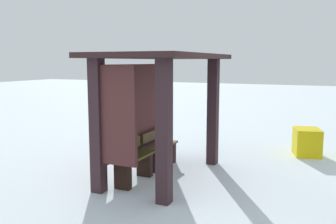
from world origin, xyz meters
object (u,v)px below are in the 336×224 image
bus_shelter (153,91)px  grit_bin (307,142)px  bench_center_inside (159,150)px  bench_left_inside (133,163)px

bus_shelter → grit_bin: bus_shelter is taller
bus_shelter → bench_center_inside: bearing=15.1°
bench_left_inside → bench_center_inside: (1.09, 0.00, -0.01)m
bench_center_inside → grit_bin: bearing=-50.2°
bus_shelter → bench_left_inside: size_ratio=3.05×
bench_left_inside → bench_center_inside: size_ratio=1.00×
bus_shelter → grit_bin: bearing=-41.4°
bench_center_inside → grit_bin: 3.56m
bus_shelter → grit_bin: (2.91, -2.56, -1.31)m
bench_left_inside → bench_center_inside: bench_left_inside is taller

